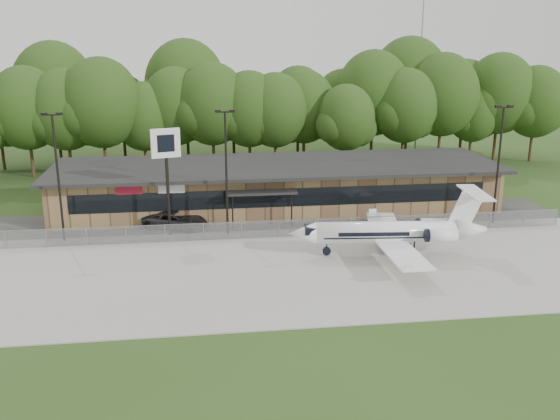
{
  "coord_description": "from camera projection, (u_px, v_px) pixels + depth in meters",
  "views": [
    {
      "loc": [
        -7.15,
        -32.34,
        16.2
      ],
      "look_at": [
        -1.26,
        12.0,
        3.24
      ],
      "focal_mm": 40.0,
      "sensor_mm": 36.0,
      "label": 1
    }
  ],
  "objects": [
    {
      "name": "light_pole_right",
      "position": [
        499.0,
        156.0,
        52.53
      ],
      "size": [
        1.55,
        0.3,
        10.23
      ],
      "color": "black",
      "rests_on": "ground"
    },
    {
      "name": "suv",
      "position": [
        175.0,
        220.0,
        52.61
      ],
      "size": [
        5.97,
        4.44,
        1.51
      ],
      "primitive_type": "imported",
      "rotation": [
        0.0,
        0.0,
        1.16
      ],
      "color": "#343336",
      "rests_on": "ground"
    },
    {
      "name": "treeline",
      "position": [
        257.0,
        106.0,
        74.11
      ],
      "size": [
        72.0,
        12.0,
        15.0
      ],
      "primitive_type": null,
      "color": "#1F3912",
      "rests_on": "ground"
    },
    {
      "name": "terminal",
      "position": [
        277.0,
        185.0,
        58.4
      ],
      "size": [
        41.0,
        11.65,
        4.3
      ],
      "color": "olive",
      "rests_on": "ground"
    },
    {
      "name": "pole_sign",
      "position": [
        166.0,
        155.0,
        49.1
      ],
      "size": [
        2.3,
        0.84,
        8.81
      ],
      "rotation": [
        0.0,
        0.0,
        0.26
      ],
      "color": "black",
      "rests_on": "ground"
    },
    {
      "name": "parking_lot",
      "position": [
        283.0,
        221.0,
        54.77
      ],
      "size": [
        50.0,
        9.0,
        0.06
      ],
      "primitive_type": "cube",
      "color": "#383835",
      "rests_on": "ground"
    },
    {
      "name": "fence",
      "position": [
        291.0,
        228.0,
        50.28
      ],
      "size": [
        46.0,
        0.04,
        1.52
      ],
      "color": "gray",
      "rests_on": "ground"
    },
    {
      "name": "business_jet",
      "position": [
        393.0,
        233.0,
        45.94
      ],
      "size": [
        14.83,
        13.23,
        4.99
      ],
      "rotation": [
        0.0,
        0.0,
        -0.09
      ],
      "color": "white",
      "rests_on": "ground"
    },
    {
      "name": "radio_mast",
      "position": [
        420.0,
        59.0,
        81.22
      ],
      "size": [
        0.2,
        0.2,
        25.0
      ],
      "primitive_type": "cylinder",
      "color": "gray",
      "rests_on": "ground"
    },
    {
      "name": "light_pole_mid",
      "position": [
        226.0,
        163.0,
        49.62
      ],
      "size": [
        1.55,
        0.3,
        10.23
      ],
      "color": "black",
      "rests_on": "ground"
    },
    {
      "name": "ground",
      "position": [
        329.0,
        320.0,
        36.21
      ],
      "size": [
        160.0,
        160.0,
        0.0
      ],
      "primitive_type": "plane",
      "color": "#2D4619",
      "rests_on": "ground"
    },
    {
      "name": "light_pole_left",
      "position": [
        57.0,
        168.0,
        47.98
      ],
      "size": [
        1.55,
        0.3,
        10.23
      ],
      "color": "black",
      "rests_on": "ground"
    },
    {
      "name": "apron",
      "position": [
        305.0,
        269.0,
        43.82
      ],
      "size": [
        64.0,
        18.0,
        0.08
      ],
      "primitive_type": "cube",
      "color": "#9E9B93",
      "rests_on": "ground"
    }
  ]
}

